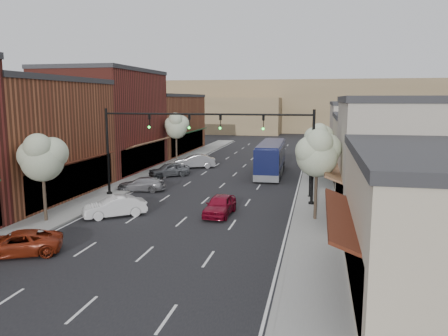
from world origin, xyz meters
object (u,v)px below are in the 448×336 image
Objects in this scene: lamp_post_far at (314,140)px; parked_car_d at (169,170)px; coach_bus at (271,158)px; parked_car_e at (195,161)px; signal_mast_left at (135,139)px; tree_right_far at (318,137)px; red_hatchback at (220,205)px; parked_car_c at (141,184)px; tree_right_near at (318,152)px; signal_mast_right at (280,142)px; parked_car_a at (17,243)px; lamp_post_near at (310,160)px; tree_left_far at (176,125)px; parked_car_b at (115,207)px; tree_left_near at (42,157)px.

lamp_post_far is 17.75m from parked_car_d.
coach_bus reaches higher than parked_car_e.
signal_mast_left is at bearing -35.96° from parked_car_d.
tree_right_far is 17.38m from red_hatchback.
lamp_post_far is 22.74m from parked_car_c.
tree_right_near is (13.97, -4.05, -0.17)m from signal_mast_left.
lamp_post_far is (-0.55, 8.06, -0.99)m from tree_right_far.
red_hatchback is (-5.76, -23.92, -2.32)m from lamp_post_far.
parked_car_a is at bearing -131.31° from signal_mast_right.
lamp_post_near is 8.93m from red_hatchback.
coach_bus is (-4.17, -7.20, -1.27)m from lamp_post_far.
tree_left_far reaches higher than lamp_post_near.
parked_car_d is (-14.55, 13.39, -3.75)m from tree_right_near.
parked_car_b reaches higher than parked_car_c.
tree_right_far is at bearing -19.87° from tree_left_far.
tree_right_near is at bearing 97.17° from parked_car_a.
signal_mast_left is at bearing 163.81° from tree_right_near.
tree_right_near is 1.48× the size of parked_car_c.
tree_right_near is 1.34× the size of lamp_post_near.
tree_right_far is at bearing 77.15° from signal_mast_right.
tree_right_far is at bearing 86.69° from lamp_post_near.
tree_left_far is 9.67m from parked_car_d.
lamp_post_near is 14.20m from parked_car_c.
signal_mast_right reaches higher than tree_right_near.
parked_car_e is at bearing 125.15° from tree_right_near.
tree_right_far reaches higher than lamp_post_far.
coach_bus is at bearing 69.93° from parked_car_d.
parked_car_d is (2.05, 17.39, -3.52)m from tree_left_near.
signal_mast_left reaches higher than parked_car_e.
parked_car_a is at bearing -112.71° from lamp_post_far.
parked_car_e reaches higher than red_hatchback.
parked_car_e is (-13.03, 12.72, -2.25)m from lamp_post_near.
parked_car_b is at bearing -17.62° from parked_car_e.
tree_left_near is at bearing -94.37° from parked_car_b.
lamp_post_near is 11.19m from coach_bus.
signal_mast_right reaches higher than lamp_post_far.
signal_mast_right reaches higher than lamp_post_near.
parked_car_d is (-8.24, 13.25, 0.01)m from red_hatchback.
parked_car_c is at bearing 104.36° from signal_mast_left.
parked_car_c is (-13.99, -0.27, -2.42)m from lamp_post_near.
parked_car_d reaches higher than red_hatchback.
lamp_post_far is at bearing 7.30° from tree_left_far.
tree_left_far is 1.42× the size of parked_car_a.
lamp_post_near is 1.10× the size of parked_car_c.
signal_mast_left reaches higher than coach_bus.
tree_right_far is at bearing 106.33° from parked_car_b.
tree_right_near is at bearing 7.86° from parked_car_d.
red_hatchback is 6.98m from parked_car_b.
parked_car_a is at bearing -92.46° from signal_mast_left.
parked_car_c is at bearing -128.22° from lamp_post_far.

